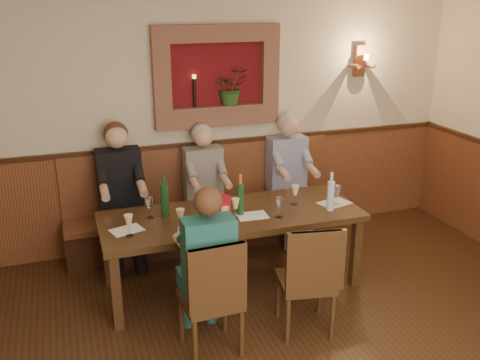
% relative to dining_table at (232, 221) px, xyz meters
% --- Properties ---
extents(room_shell, '(6.04, 6.04, 2.82)m').
position_rel_dining_table_xyz_m(room_shell, '(0.00, -1.85, 1.21)').
color(room_shell, beige).
rests_on(room_shell, ground).
extents(wainscoting, '(6.02, 6.02, 1.15)m').
position_rel_dining_table_xyz_m(wainscoting, '(0.00, -1.85, -0.09)').
color(wainscoting, brown).
rests_on(wainscoting, ground).
extents(wall_niche, '(1.36, 0.30, 1.06)m').
position_rel_dining_table_xyz_m(wall_niche, '(0.24, 1.09, 1.13)').
color(wall_niche, maroon).
rests_on(wall_niche, ground).
extents(wall_sconce, '(0.25, 0.20, 0.35)m').
position_rel_dining_table_xyz_m(wall_sconce, '(1.90, 1.08, 1.27)').
color(wall_sconce, brown).
rests_on(wall_sconce, ground).
extents(dining_table, '(2.40, 0.90, 0.75)m').
position_rel_dining_table_xyz_m(dining_table, '(0.00, 0.00, 0.00)').
color(dining_table, black).
rests_on(dining_table, ground).
extents(bench, '(3.00, 0.45, 1.11)m').
position_rel_dining_table_xyz_m(bench, '(0.00, 0.94, -0.35)').
color(bench, '#381E0F').
rests_on(bench, ground).
extents(chair_near_left, '(0.46, 0.46, 0.98)m').
position_rel_dining_table_xyz_m(chair_near_left, '(-0.46, -0.90, -0.39)').
color(chair_near_left, black).
rests_on(chair_near_left, ground).
extents(chair_near_right, '(0.50, 0.50, 0.97)m').
position_rel_dining_table_xyz_m(chair_near_right, '(0.36, -0.88, -0.39)').
color(chair_near_right, black).
rests_on(chair_near_right, ground).
extents(person_bench_left, '(0.44, 0.54, 1.48)m').
position_rel_dining_table_xyz_m(person_bench_left, '(-0.90, 0.84, -0.06)').
color(person_bench_left, black).
rests_on(person_bench_left, ground).
extents(person_bench_mid, '(0.41, 0.50, 1.39)m').
position_rel_dining_table_xyz_m(person_bench_mid, '(-0.02, 0.84, -0.10)').
color(person_bench_mid, '#5B5754').
rests_on(person_bench_mid, ground).
extents(person_bench_right, '(0.43, 0.52, 1.44)m').
position_rel_dining_table_xyz_m(person_bench_right, '(0.95, 0.84, -0.08)').
color(person_bench_right, navy).
rests_on(person_bench_right, ground).
extents(person_chair_front, '(0.39, 0.48, 1.36)m').
position_rel_dining_table_xyz_m(person_chair_front, '(-0.46, -0.78, -0.12)').
color(person_chair_front, navy).
rests_on(person_chair_front, ground).
extents(spittoon_bucket, '(0.27, 0.27, 0.24)m').
position_rel_dining_table_xyz_m(spittoon_bucket, '(-0.17, -0.16, 0.19)').
color(spittoon_bucket, red).
rests_on(spittoon_bucket, dining_table).
extents(wine_bottle_green_a, '(0.09, 0.09, 0.39)m').
position_rel_dining_table_xyz_m(wine_bottle_green_a, '(0.07, -0.04, 0.23)').
color(wine_bottle_green_a, '#19471E').
rests_on(wine_bottle_green_a, dining_table).
extents(wine_bottle_green_b, '(0.09, 0.09, 0.40)m').
position_rel_dining_table_xyz_m(wine_bottle_green_b, '(-0.59, 0.14, 0.24)').
color(wine_bottle_green_b, '#19471E').
rests_on(wine_bottle_green_b, dining_table).
extents(water_bottle, '(0.08, 0.08, 0.37)m').
position_rel_dining_table_xyz_m(water_bottle, '(0.90, -0.22, 0.23)').
color(water_bottle, silver).
rests_on(water_bottle, dining_table).
extents(tasting_sheet_a, '(0.31, 0.26, 0.00)m').
position_rel_dining_table_xyz_m(tasting_sheet_a, '(-0.97, -0.06, 0.08)').
color(tasting_sheet_a, white).
rests_on(tasting_sheet_a, dining_table).
extents(tasting_sheet_b, '(0.29, 0.21, 0.00)m').
position_rel_dining_table_xyz_m(tasting_sheet_b, '(0.16, -0.11, 0.08)').
color(tasting_sheet_b, white).
rests_on(tasting_sheet_b, dining_table).
extents(tasting_sheet_c, '(0.34, 0.28, 0.00)m').
position_rel_dining_table_xyz_m(tasting_sheet_c, '(1.03, -0.07, 0.08)').
color(tasting_sheet_c, white).
rests_on(tasting_sheet_c, dining_table).
extents(tasting_sheet_d, '(0.32, 0.25, 0.00)m').
position_rel_dining_table_xyz_m(tasting_sheet_d, '(-0.42, -0.27, 0.08)').
color(tasting_sheet_d, white).
rests_on(tasting_sheet_d, dining_table).
extents(wine_glass_0, '(0.08, 0.08, 0.19)m').
position_rel_dining_table_xyz_m(wine_glass_0, '(0.65, 0.03, 0.17)').
color(wine_glass_0, '#FEEB98').
rests_on(wine_glass_0, dining_table).
extents(wine_glass_1, '(0.08, 0.08, 0.19)m').
position_rel_dining_table_xyz_m(wine_glass_1, '(-0.73, 0.14, 0.17)').
color(wine_glass_1, white).
rests_on(wine_glass_1, dining_table).
extents(wine_glass_2, '(0.08, 0.08, 0.19)m').
position_rel_dining_table_xyz_m(wine_glass_2, '(-0.15, -0.28, 0.17)').
color(wine_glass_2, '#FEEB98').
rests_on(wine_glass_2, dining_table).
extents(wine_glass_3, '(0.08, 0.08, 0.19)m').
position_rel_dining_table_xyz_m(wine_glass_3, '(-0.96, -0.19, 0.17)').
color(wine_glass_3, '#FEEB98').
rests_on(wine_glass_3, dining_table).
extents(wine_glass_4, '(0.08, 0.08, 0.19)m').
position_rel_dining_table_xyz_m(wine_glass_4, '(-0.00, -0.12, 0.17)').
color(wine_glass_4, '#FEEB98').
rests_on(wine_glass_4, dining_table).
extents(wine_glass_5, '(0.08, 0.08, 0.19)m').
position_rel_dining_table_xyz_m(wine_glass_5, '(1.02, -0.11, 0.17)').
color(wine_glass_5, white).
rests_on(wine_glass_5, dining_table).
extents(wine_glass_6, '(0.08, 0.08, 0.19)m').
position_rel_dining_table_xyz_m(wine_glass_6, '(-0.25, 0.10, 0.17)').
color(wine_glass_6, white).
rests_on(wine_glass_6, dining_table).
extents(wine_glass_7, '(0.08, 0.08, 0.19)m').
position_rel_dining_table_xyz_m(wine_glass_7, '(-0.52, -0.21, 0.17)').
color(wine_glass_7, '#FEEB98').
rests_on(wine_glass_7, dining_table).
extents(wine_glass_8, '(0.08, 0.08, 0.19)m').
position_rel_dining_table_xyz_m(wine_glass_8, '(0.38, -0.22, 0.17)').
color(wine_glass_8, white).
rests_on(wine_glass_8, dining_table).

